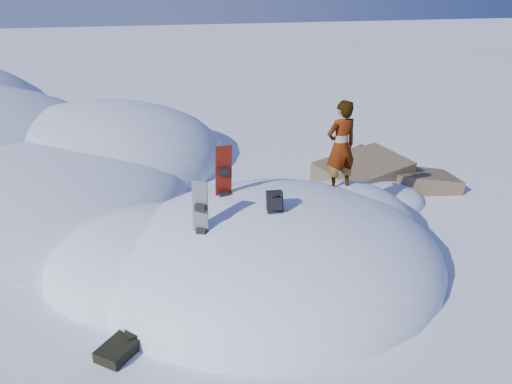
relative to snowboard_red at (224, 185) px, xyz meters
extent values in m
plane|color=white|center=(0.83, -0.58, -1.62)|extent=(120.00, 120.00, 0.00)
ellipsoid|color=silver|center=(0.83, -0.58, -1.62)|extent=(7.00, 6.00, 3.00)
ellipsoid|color=silver|center=(-1.37, 0.02, -1.62)|extent=(4.40, 4.00, 2.20)
ellipsoid|color=silver|center=(2.63, 0.22, -1.62)|extent=(3.60, 3.20, 2.50)
ellipsoid|color=silver|center=(-2.67, 6.92, -1.62)|extent=(8.00, 8.00, 3.60)
ellipsoid|color=silver|center=(-4.67, 3.42, -1.62)|extent=(6.00, 5.00, 1.80)
cube|color=brown|center=(4.43, 2.82, -1.52)|extent=(2.82, 2.41, 1.62)
cube|color=brown|center=(6.03, 2.42, -1.72)|extent=(2.16, 1.80, 1.33)
cube|color=brown|center=(5.03, 4.02, -1.62)|extent=(2.08, 2.01, 1.10)
ellipsoid|color=silver|center=(4.03, 1.82, -1.62)|extent=(3.20, 2.40, 1.00)
cube|color=#A81808|center=(0.00, 0.02, -0.02)|extent=(0.33, 0.25, 1.71)
cube|color=black|center=(0.00, -0.05, 0.32)|extent=(0.21, 0.14, 0.15)
cube|color=black|center=(0.00, -0.05, -0.19)|extent=(0.21, 0.14, 0.15)
cube|color=black|center=(-0.64, -1.20, -0.14)|extent=(0.27, 0.22, 1.52)
cube|color=black|center=(-0.64, -1.26, 0.16)|extent=(0.21, 0.19, 0.12)
cube|color=black|center=(-0.64, -1.26, -0.29)|extent=(0.21, 0.19, 0.12)
cube|color=black|center=(0.72, -1.05, 0.02)|extent=(0.31, 0.30, 0.43)
cube|color=black|center=(0.72, -1.17, 0.04)|extent=(0.21, 0.15, 0.23)
cylinder|color=black|center=(0.63, -1.15, 0.13)|extent=(0.03, 0.16, 0.29)
cylinder|color=black|center=(0.81, -1.15, 0.13)|extent=(0.03, 0.16, 0.29)
cube|color=black|center=(-2.17, -2.45, -1.52)|extent=(0.77, 0.79, 0.18)
cube|color=black|center=(-1.87, -2.25, -1.44)|extent=(0.40, 0.33, 0.12)
imported|color=slate|center=(2.54, 0.25, 0.51)|extent=(0.79, 0.60, 1.94)
camera|label=1|loc=(-1.68, -8.86, 3.68)|focal=35.00mm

